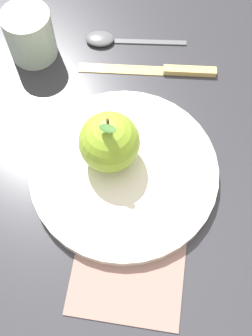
% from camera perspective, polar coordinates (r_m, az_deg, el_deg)
% --- Properties ---
extents(ground_plane, '(2.40, 2.40, 0.00)m').
position_cam_1_polar(ground_plane, '(0.61, 0.65, 2.44)').
color(ground_plane, '#2D2D33').
extents(dinner_plate, '(0.27, 0.27, 0.02)m').
position_cam_1_polar(dinner_plate, '(0.58, -0.00, -0.41)').
color(dinner_plate, silver).
rests_on(dinner_plate, ground_plane).
extents(apple, '(0.08, 0.08, 0.10)m').
position_cam_1_polar(apple, '(0.55, -2.03, 3.59)').
color(apple, '#8CB22D').
rests_on(apple, dinner_plate).
extents(cup, '(0.08, 0.08, 0.08)m').
position_cam_1_polar(cup, '(0.70, -13.00, 17.74)').
color(cup, '#B2C6B2').
rests_on(cup, ground_plane).
extents(knife, '(0.03, 0.22, 0.01)m').
position_cam_1_polar(knife, '(0.69, 4.98, 13.35)').
color(knife, '#D8B766').
rests_on(knife, ground_plane).
extents(spoon, '(0.04, 0.17, 0.01)m').
position_cam_1_polar(spoon, '(0.73, -1.86, 17.37)').
color(spoon, '#59595E').
rests_on(spoon, ground_plane).
extents(linen_napkin, '(0.14, 0.16, 0.00)m').
position_cam_1_polar(linen_napkin, '(0.55, 0.85, -14.72)').
color(linen_napkin, gray).
rests_on(linen_napkin, ground_plane).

